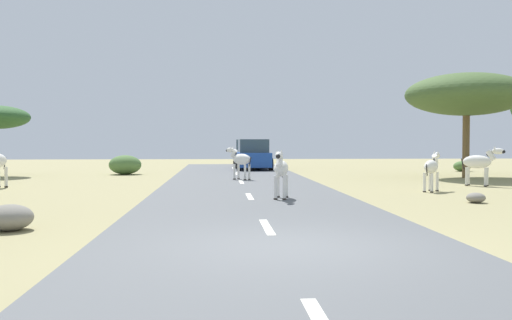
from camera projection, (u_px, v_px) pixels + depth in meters
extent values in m
plane|color=#998E60|center=(292.00, 249.00, 8.94)|extent=(90.00, 90.00, 0.00)
cube|color=#56595B|center=(278.00, 248.00, 8.92)|extent=(6.00, 64.00, 0.05)
cube|color=silver|center=(267.00, 227.00, 10.92)|extent=(0.16, 2.00, 0.01)
cube|color=silver|center=(250.00, 196.00, 16.90)|extent=(0.16, 2.00, 0.01)
cube|color=silver|center=(241.00, 182.00, 22.88)|extent=(0.16, 2.00, 0.01)
cube|color=silver|center=(237.00, 174.00, 28.87)|extent=(0.16, 2.00, 0.01)
cube|color=silver|center=(233.00, 168.00, 34.85)|extent=(0.16, 2.00, 0.01)
ellipsoid|color=silver|center=(281.00, 168.00, 16.28)|extent=(0.58, 1.03, 0.46)
cylinder|color=silver|center=(276.00, 188.00, 16.00)|extent=(0.12, 0.12, 0.66)
cylinder|color=#28231E|center=(276.00, 199.00, 16.01)|extent=(0.13, 0.13, 0.04)
cylinder|color=silver|center=(284.00, 188.00, 15.97)|extent=(0.12, 0.12, 0.66)
cylinder|color=#28231E|center=(284.00, 199.00, 15.98)|extent=(0.13, 0.13, 0.04)
cylinder|color=silver|center=(278.00, 186.00, 16.63)|extent=(0.12, 0.12, 0.66)
cylinder|color=#28231E|center=(278.00, 197.00, 16.64)|extent=(0.13, 0.13, 0.04)
cylinder|color=silver|center=(286.00, 186.00, 16.60)|extent=(0.12, 0.12, 0.66)
cylinder|color=#28231E|center=(286.00, 197.00, 16.61)|extent=(0.13, 0.13, 0.04)
cylinder|color=silver|center=(280.00, 161.00, 15.81)|extent=(0.24, 0.38, 0.39)
cube|color=black|center=(280.00, 158.00, 15.81)|extent=(0.10, 0.32, 0.27)
ellipsoid|color=silver|center=(279.00, 156.00, 15.58)|extent=(0.26, 0.45, 0.21)
ellipsoid|color=black|center=(278.00, 156.00, 15.42)|extent=(0.15, 0.17, 0.13)
cone|color=silver|center=(277.00, 152.00, 15.69)|extent=(0.09, 0.09, 0.12)
cone|color=silver|center=(281.00, 152.00, 15.68)|extent=(0.09, 0.09, 0.12)
cylinder|color=black|center=(283.00, 171.00, 16.77)|extent=(0.06, 0.14, 0.39)
cylinder|color=silver|center=(6.00, 177.00, 20.89)|extent=(0.13, 0.13, 0.76)
cylinder|color=#28231E|center=(6.00, 187.00, 20.90)|extent=(0.14, 0.14, 0.05)
cylinder|color=black|center=(5.00, 163.00, 21.07)|extent=(0.06, 0.16, 0.45)
ellipsoid|color=silver|center=(477.00, 162.00, 21.53)|extent=(1.07, 0.96, 0.49)
cylinder|color=silver|center=(485.00, 177.00, 21.25)|extent=(0.14, 0.14, 0.70)
cylinder|color=#28231E|center=(485.00, 186.00, 21.26)|extent=(0.17, 0.17, 0.05)
cylinder|color=silver|center=(487.00, 177.00, 21.47)|extent=(0.14, 0.14, 0.70)
cylinder|color=#28231E|center=(487.00, 185.00, 21.48)|extent=(0.17, 0.17, 0.05)
cylinder|color=silver|center=(467.00, 176.00, 21.63)|extent=(0.14, 0.14, 0.70)
cylinder|color=#28231E|center=(466.00, 185.00, 21.64)|extent=(0.17, 0.17, 0.05)
cylinder|color=silver|center=(468.00, 176.00, 21.84)|extent=(0.14, 0.14, 0.70)
cylinder|color=#28231E|center=(468.00, 185.00, 21.85)|extent=(0.17, 0.17, 0.05)
cylinder|color=silver|center=(491.00, 155.00, 21.24)|extent=(0.41, 0.37, 0.41)
cube|color=black|center=(491.00, 153.00, 21.24)|extent=(0.29, 0.24, 0.29)
ellipsoid|color=silver|center=(498.00, 151.00, 21.10)|extent=(0.47, 0.42, 0.22)
ellipsoid|color=black|center=(503.00, 152.00, 21.00)|extent=(0.20, 0.20, 0.13)
cone|color=silver|center=(494.00, 148.00, 21.11)|extent=(0.12, 0.12, 0.13)
cone|color=silver|center=(495.00, 148.00, 21.22)|extent=(0.12, 0.12, 0.13)
cylinder|color=black|center=(463.00, 164.00, 21.82)|extent=(0.14, 0.12, 0.42)
ellipsoid|color=silver|center=(242.00, 159.00, 24.31)|extent=(0.95, 0.99, 0.46)
cylinder|color=silver|center=(238.00, 171.00, 24.64)|extent=(0.14, 0.14, 0.67)
cylinder|color=#28231E|center=(238.00, 179.00, 24.65)|extent=(0.16, 0.16, 0.04)
cylinder|color=silver|center=(234.00, 172.00, 24.46)|extent=(0.14, 0.14, 0.67)
cylinder|color=#28231E|center=(234.00, 179.00, 24.47)|extent=(0.16, 0.16, 0.04)
cylinder|color=silver|center=(249.00, 172.00, 24.20)|extent=(0.14, 0.14, 0.67)
cylinder|color=#28231E|center=(249.00, 179.00, 24.21)|extent=(0.16, 0.16, 0.04)
cylinder|color=silver|center=(245.00, 172.00, 24.01)|extent=(0.14, 0.14, 0.67)
cylinder|color=#28231E|center=(245.00, 180.00, 24.03)|extent=(0.16, 0.16, 0.04)
cylinder|color=silver|center=(234.00, 153.00, 24.62)|extent=(0.37, 0.38, 0.39)
cube|color=black|center=(234.00, 152.00, 24.62)|extent=(0.25, 0.26, 0.27)
ellipsoid|color=silver|center=(230.00, 150.00, 24.78)|extent=(0.42, 0.43, 0.21)
ellipsoid|color=black|center=(227.00, 150.00, 24.89)|extent=(0.19, 0.19, 0.13)
cone|color=silver|center=(233.00, 148.00, 24.74)|extent=(0.11, 0.11, 0.12)
cone|color=silver|center=(231.00, 148.00, 24.65)|extent=(0.11, 0.11, 0.12)
cylinder|color=black|center=(250.00, 162.00, 23.97)|extent=(0.12, 0.13, 0.40)
ellipsoid|color=silver|center=(431.00, 167.00, 19.06)|extent=(0.87, 0.98, 0.45)
cylinder|color=silver|center=(437.00, 182.00, 19.27)|extent=(0.13, 0.13, 0.64)
cylinder|color=#28231E|center=(437.00, 191.00, 19.28)|extent=(0.15, 0.15, 0.04)
cylinder|color=silver|center=(430.00, 181.00, 19.40)|extent=(0.13, 0.13, 0.64)
cylinder|color=#28231E|center=(430.00, 190.00, 19.41)|extent=(0.15, 0.15, 0.04)
cylinder|color=silver|center=(432.00, 183.00, 18.75)|extent=(0.13, 0.13, 0.64)
cylinder|color=#28231E|center=(432.00, 192.00, 18.76)|extent=(0.15, 0.15, 0.04)
cylinder|color=silver|center=(424.00, 183.00, 18.89)|extent=(0.13, 0.13, 0.64)
cylinder|color=#28231E|center=(424.00, 192.00, 18.90)|extent=(0.15, 0.15, 0.04)
cylinder|color=silver|center=(435.00, 160.00, 19.43)|extent=(0.34, 0.37, 0.38)
cube|color=black|center=(435.00, 157.00, 19.43)|extent=(0.22, 0.27, 0.26)
ellipsoid|color=silver|center=(437.00, 155.00, 19.61)|extent=(0.38, 0.43, 0.21)
ellipsoid|color=black|center=(438.00, 156.00, 19.75)|extent=(0.18, 0.19, 0.12)
cone|color=silver|center=(438.00, 152.00, 19.49)|extent=(0.11, 0.11, 0.12)
cone|color=silver|center=(434.00, 152.00, 19.55)|extent=(0.11, 0.11, 0.12)
cylinder|color=black|center=(427.00, 170.00, 18.67)|extent=(0.11, 0.13, 0.38)
cube|color=#1E479E|center=(253.00, 159.00, 33.28)|extent=(1.88, 4.23, 0.80)
cube|color=#334751|center=(253.00, 146.00, 33.06)|extent=(1.68, 2.23, 0.76)
cube|color=black|center=(250.00, 163.00, 35.44)|extent=(1.71, 0.19, 0.24)
cylinder|color=black|center=(266.00, 163.00, 34.71)|extent=(0.23, 0.68, 0.68)
cylinder|color=black|center=(236.00, 163.00, 34.56)|extent=(0.23, 0.68, 0.68)
cylinder|color=black|center=(271.00, 164.00, 32.02)|extent=(0.23, 0.68, 0.68)
cylinder|color=black|center=(239.00, 164.00, 31.87)|extent=(0.23, 0.68, 0.68)
cube|color=white|center=(249.00, 157.00, 38.62)|extent=(2.06, 4.31, 0.80)
cube|color=#334751|center=(249.00, 145.00, 38.39)|extent=(1.78, 2.30, 0.76)
cube|color=black|center=(249.00, 160.00, 40.79)|extent=(1.72, 0.27, 0.24)
cylinder|color=black|center=(262.00, 160.00, 39.98)|extent=(0.26, 0.69, 0.68)
cylinder|color=black|center=(236.00, 160.00, 39.97)|extent=(0.26, 0.69, 0.68)
cylinder|color=black|center=(263.00, 161.00, 37.28)|extent=(0.26, 0.69, 0.68)
cylinder|color=black|center=(235.00, 161.00, 37.28)|extent=(0.26, 0.69, 0.68)
cylinder|color=brown|center=(466.00, 147.00, 26.23)|extent=(0.32, 0.32, 2.85)
ellipsoid|color=#425B2D|center=(467.00, 94.00, 26.16)|extent=(5.50, 5.50, 1.92)
ellipsoid|color=#4C7038|center=(462.00, 166.00, 31.94)|extent=(0.95, 0.85, 0.57)
ellipsoid|color=#4C7038|center=(125.00, 165.00, 28.99)|extent=(1.62, 1.46, 0.97)
ellipsoid|color=gray|center=(9.00, 218.00, 10.79)|extent=(0.87, 0.91, 0.49)
ellipsoid|color=gray|center=(476.00, 198.00, 15.65)|extent=(0.51, 0.52, 0.28)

